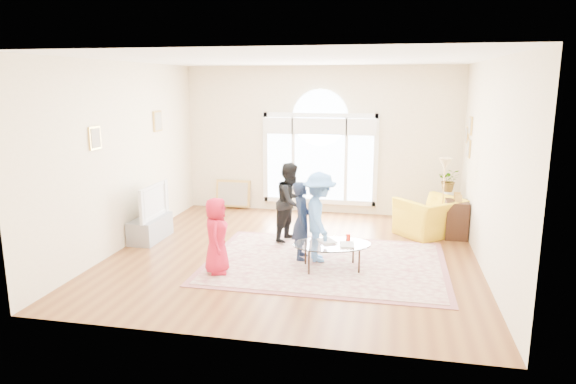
% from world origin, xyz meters
% --- Properties ---
extents(ground, '(6.00, 6.00, 0.00)m').
position_xyz_m(ground, '(0.00, 0.00, 0.00)').
color(ground, brown).
rests_on(ground, ground).
extents(room_shell, '(6.00, 6.00, 6.00)m').
position_xyz_m(room_shell, '(0.01, 2.83, 1.57)').
color(room_shell, beige).
rests_on(room_shell, ground).
extents(area_rug, '(3.60, 2.60, 0.02)m').
position_xyz_m(area_rug, '(0.58, -0.31, 0.01)').
color(area_rug, beige).
rests_on(area_rug, ground).
extents(rug_border, '(3.80, 2.80, 0.01)m').
position_xyz_m(rug_border, '(0.58, -0.31, 0.01)').
color(rug_border, '#915557').
rests_on(rug_border, ground).
extents(tv_console, '(0.45, 1.00, 0.42)m').
position_xyz_m(tv_console, '(-2.75, 0.30, 0.21)').
color(tv_console, gray).
rests_on(tv_console, ground).
extents(television, '(0.17, 1.07, 0.62)m').
position_xyz_m(television, '(-2.74, 0.30, 0.73)').
color(television, black).
rests_on(television, tv_console).
extents(coffee_table, '(1.37, 1.08, 0.54)m').
position_xyz_m(coffee_table, '(0.71, -0.58, 0.40)').
color(coffee_table, silver).
rests_on(coffee_table, ground).
extents(armchair, '(1.46, 1.45, 0.71)m').
position_xyz_m(armchair, '(2.32, 1.62, 0.36)').
color(armchair, yellow).
rests_on(armchair, ground).
extents(side_cabinet, '(0.40, 0.50, 0.70)m').
position_xyz_m(side_cabinet, '(2.78, 1.56, 0.35)').
color(side_cabinet, black).
rests_on(side_cabinet, ground).
extents(floor_lamp, '(0.30, 0.30, 1.51)m').
position_xyz_m(floor_lamp, '(2.51, 1.45, 1.28)').
color(floor_lamp, black).
rests_on(floor_lamp, ground).
extents(plant_pedestal, '(0.20, 0.20, 0.70)m').
position_xyz_m(plant_pedestal, '(2.70, 2.43, 0.35)').
color(plant_pedestal, white).
rests_on(plant_pedestal, ground).
extents(potted_plant, '(0.44, 0.39, 0.46)m').
position_xyz_m(potted_plant, '(2.70, 2.43, 0.93)').
color(potted_plant, '#33722D').
rests_on(potted_plant, plant_pedestal).
extents(leaning_picture, '(0.80, 0.14, 0.62)m').
position_xyz_m(leaning_picture, '(-1.98, 2.90, 0.00)').
color(leaning_picture, tan).
rests_on(leaning_picture, ground).
extents(child_red, '(0.48, 0.63, 1.16)m').
position_xyz_m(child_red, '(-0.97, -1.09, 0.60)').
color(child_red, red).
rests_on(child_red, area_rug).
extents(child_navy, '(0.33, 0.48, 1.28)m').
position_xyz_m(child_navy, '(0.17, -0.20, 0.66)').
color(child_navy, '#18223B').
rests_on(child_navy, area_rug).
extents(child_black, '(0.74, 0.84, 1.43)m').
position_xyz_m(child_black, '(-0.19, 0.74, 0.73)').
color(child_black, black).
rests_on(child_black, area_rug).
extents(child_blue, '(0.78, 1.05, 1.45)m').
position_xyz_m(child_blue, '(0.46, -0.23, 0.74)').
color(child_blue, '#548FE0').
rests_on(child_blue, area_rug).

